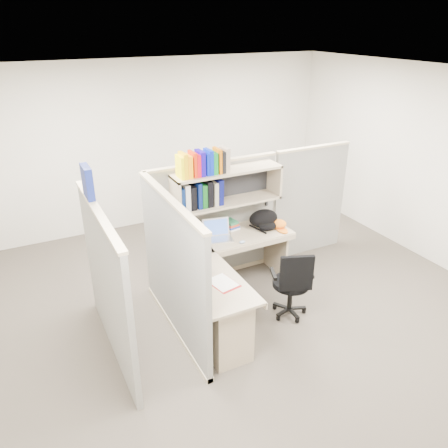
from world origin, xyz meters
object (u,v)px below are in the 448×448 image
laptop (218,231)px  snack_canister (205,266)px  desk (227,300)px  backpack (266,220)px  task_chair (291,294)px

laptop → snack_canister: size_ratio=2.92×
desk → backpack: (1.00, 0.85, 0.41)m
desk → snack_canister: bearing=124.8°
laptop → snack_canister: 0.76m
desk → backpack: size_ratio=4.39×
backpack → snack_canister: size_ratio=3.41×
desk → backpack: 1.38m
desk → task_chair: task_chair is taller
task_chair → desk: bearing=175.0°
task_chair → snack_canister: bearing=163.1°
laptop → snack_canister: bearing=-115.9°
laptop → backpack: size_ratio=0.86×
desk → task_chair: 0.82m
backpack → task_chair: size_ratio=0.44×
backpack → task_chair: 1.08m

